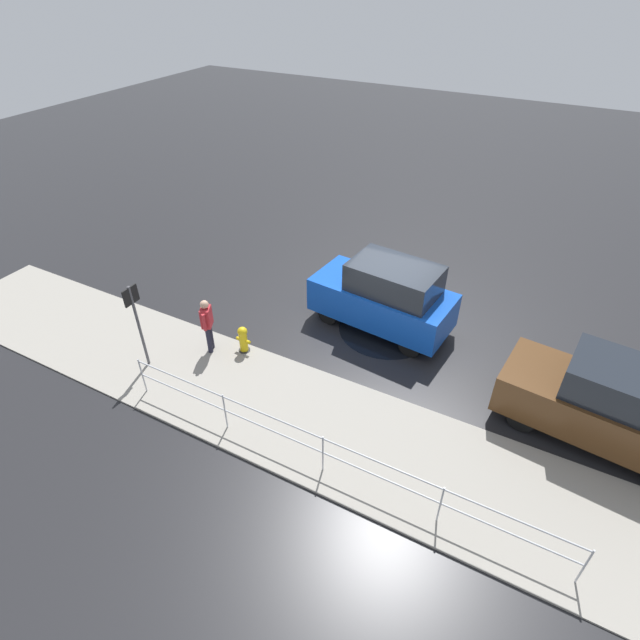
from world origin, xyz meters
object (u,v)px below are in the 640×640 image
(pedestrian, at_px, (207,322))
(sign_post, at_px, (136,315))
(moving_hatchback, at_px, (385,296))
(fire_hydrant, at_px, (243,340))
(parked_sedan, at_px, (613,405))

(pedestrian, distance_m, sign_post, 1.75)
(moving_hatchback, height_order, sign_post, sign_post)
(moving_hatchback, distance_m, pedestrian, 4.83)
(moving_hatchback, relative_size, sign_post, 1.69)
(fire_hydrant, bearing_deg, sign_post, 40.24)
(moving_hatchback, bearing_deg, parked_sedan, 165.22)
(moving_hatchback, distance_m, fire_hydrant, 4.03)
(pedestrian, relative_size, sign_post, 0.68)
(moving_hatchback, height_order, parked_sedan, moving_hatchback)
(parked_sedan, relative_size, sign_post, 1.86)
(parked_sedan, height_order, pedestrian, parked_sedan)
(fire_hydrant, bearing_deg, parked_sedan, -171.51)
(parked_sedan, xyz_separation_m, fire_hydrant, (8.60, 1.28, -0.60))
(pedestrian, height_order, sign_post, sign_post)
(sign_post, bearing_deg, parked_sedan, -164.62)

